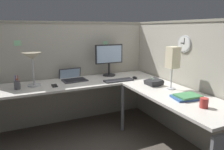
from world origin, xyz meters
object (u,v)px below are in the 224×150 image
(computer_mouse, at_px, (135,78))
(pen_cup, at_px, (17,85))
(desk_lamp_dome, at_px, (32,59))
(desk_lamp_paper, at_px, (173,59))
(coffee_mug, at_px, (204,103))
(monitor, at_px, (109,58))
(keyboard, at_px, (119,80))
(cell_phone, at_px, (54,86))
(book_stack, at_px, (187,97))
(office_phone, at_px, (154,82))
(laptop, at_px, (73,78))
(wall_clock, at_px, (185,44))

(computer_mouse, height_order, pen_cup, pen_cup)
(desk_lamp_dome, distance_m, desk_lamp_paper, 1.78)
(pen_cup, height_order, coffee_mug, pen_cup)
(monitor, bearing_deg, desk_lamp_dome, -172.99)
(pen_cup, xyz_separation_m, desk_lamp_paper, (1.76, -0.79, 0.33))
(keyboard, height_order, pen_cup, pen_cup)
(desk_lamp_paper, bearing_deg, cell_phone, 150.43)
(book_stack, bearing_deg, office_phone, 89.93)
(laptop, relative_size, coffee_mug, 4.19)
(computer_mouse, distance_m, book_stack, 1.02)
(computer_mouse, bearing_deg, coffee_mug, -89.73)
(monitor, distance_m, laptop, 0.66)
(cell_phone, xyz_separation_m, desk_lamp_paper, (1.31, -0.75, 0.38))
(laptop, xyz_separation_m, cell_phone, (-0.31, -0.26, -0.02))
(laptop, relative_size, desk_lamp_paper, 0.76)
(desk_lamp_dome, distance_m, pen_cup, 0.38)
(desk_lamp_paper, bearing_deg, book_stack, -103.89)
(monitor, relative_size, wall_clock, 2.27)
(office_phone, bearing_deg, desk_lamp_paper, -69.48)
(book_stack, bearing_deg, keyboard, 108.50)
(laptop, xyz_separation_m, book_stack, (0.92, -1.37, -0.00))
(computer_mouse, bearing_deg, monitor, 127.18)
(pen_cup, distance_m, desk_lamp_paper, 1.96)
(computer_mouse, bearing_deg, cell_phone, 175.51)
(cell_phone, distance_m, desk_lamp_paper, 1.56)
(desk_lamp_paper, bearing_deg, monitor, 112.00)
(computer_mouse, relative_size, desk_lamp_dome, 0.23)
(monitor, relative_size, desk_lamp_paper, 0.94)
(computer_mouse, bearing_deg, desk_lamp_dome, 171.41)
(computer_mouse, bearing_deg, pen_cup, 175.06)
(monitor, xyz_separation_m, keyboard, (-0.02, -0.38, -0.28))
(computer_mouse, bearing_deg, desk_lamp_paper, -78.07)
(pen_cup, xyz_separation_m, cell_phone, (0.45, -0.05, -0.05))
(pen_cup, relative_size, book_stack, 0.57)
(laptop, relative_size, wall_clock, 1.83)
(laptop, bearing_deg, wall_clock, -36.15)
(monitor, bearing_deg, computer_mouse, -52.82)
(desk_lamp_paper, bearing_deg, wall_clock, 18.77)
(monitor, bearing_deg, pen_cup, -170.97)
(laptop, distance_m, keyboard, 0.69)
(pen_cup, relative_size, desk_lamp_paper, 0.34)
(laptop, distance_m, coffee_mug, 1.85)
(desk_lamp_dome, bearing_deg, keyboard, -11.81)
(keyboard, relative_size, wall_clock, 1.95)
(office_phone, xyz_separation_m, desk_lamp_paper, (0.09, -0.24, 0.35))
(cell_phone, xyz_separation_m, coffee_mug, (1.18, -1.38, 0.04))
(cell_phone, bearing_deg, pen_cup, 174.99)
(keyboard, xyz_separation_m, desk_lamp_paper, (0.42, -0.63, 0.37))
(book_stack, bearing_deg, computer_mouse, 92.71)
(keyboard, distance_m, book_stack, 1.05)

